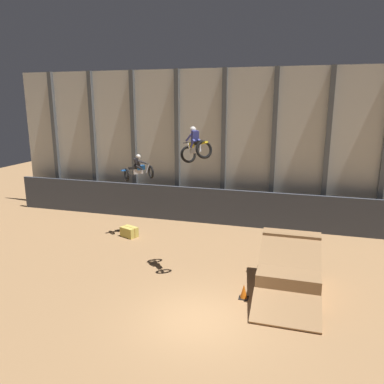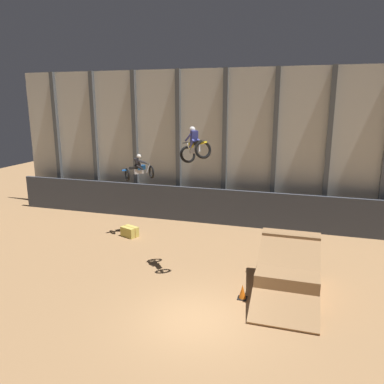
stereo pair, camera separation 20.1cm
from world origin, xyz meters
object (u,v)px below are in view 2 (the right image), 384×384
object	(u,v)px
dirt_ramp	(288,272)
hay_bale_trackside	(130,232)
rider_bike_right_air	(195,147)
rider_bike_left_air	(139,169)
traffic_cone_near_ramp	(242,292)

from	to	relation	value
dirt_ramp	hay_bale_trackside	bearing A→B (deg)	157.40
dirt_ramp	rider_bike_right_air	bearing A→B (deg)	175.70
dirt_ramp	rider_bike_left_air	distance (m)	9.94
rider_bike_left_air	hay_bale_trackside	distance (m)	3.57
dirt_ramp	hay_bale_trackside	xyz separation A→B (m)	(-8.85, 3.69, -0.45)
dirt_ramp	rider_bike_right_air	size ratio (longest dim) A/B	2.62
traffic_cone_near_ramp	hay_bale_trackside	bearing A→B (deg)	145.29
dirt_ramp	rider_bike_left_air	xyz separation A→B (m)	(-8.43, 4.29, 3.04)
rider_bike_left_air	rider_bike_right_air	distance (m)	6.22
dirt_ramp	rider_bike_right_air	distance (m)	6.35
rider_bike_left_air	hay_bale_trackside	xyz separation A→B (m)	(-0.42, -0.61, -3.49)
rider_bike_right_air	hay_bale_trackside	xyz separation A→B (m)	(-4.82, 3.38, -5.34)
hay_bale_trackside	rider_bike_left_air	bearing A→B (deg)	55.35
rider_bike_right_air	rider_bike_left_air	bearing A→B (deg)	93.89
dirt_ramp	traffic_cone_near_ramp	bearing A→B (deg)	-140.68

